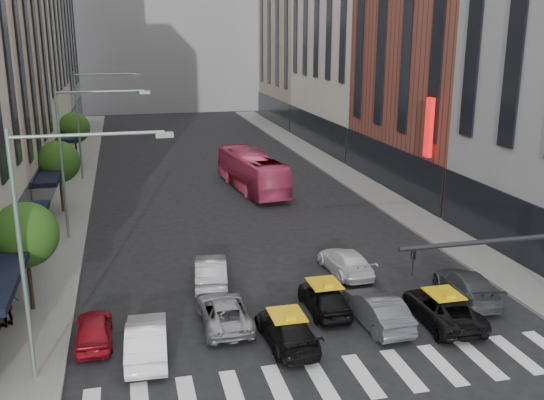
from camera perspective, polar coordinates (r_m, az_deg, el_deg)
sidewalk_left at (r=48.48m, az=-18.32°, el=0.24°), size 3.00×96.00×0.15m
sidewalk_right at (r=51.84m, az=7.87°, el=1.84°), size 3.00×96.00×0.15m
building_left_d at (r=82.40m, az=-21.48°, el=16.39°), size 8.00×18.00×30.00m
building_right_b at (r=50.10m, az=15.84°, el=15.87°), size 8.00×18.00×26.00m
building_right_d at (r=85.35m, az=2.84°, el=16.64°), size 8.00×18.00×28.00m
tree_near at (r=28.43m, az=-22.23°, el=-3.05°), size 2.88×2.88×4.95m
tree_mid at (r=43.83m, az=-19.45°, el=3.40°), size 2.88×2.88×4.95m
tree_far at (r=59.55m, az=-18.12°, el=6.48°), size 2.88×2.88×4.95m
streetlamp_near at (r=21.85m, az=-20.37°, el=-2.03°), size 5.38×0.25×9.00m
streetlamp_mid at (r=37.40m, az=-17.87°, el=5.13°), size 5.38×0.25×9.00m
streetlamp_far at (r=53.21m, az=-16.83°, el=8.06°), size 5.38×0.25×9.00m
liberty_sign at (r=42.28m, az=14.56°, el=6.62°), size 0.30×0.70×4.00m
car_red at (r=25.90m, az=-16.45°, el=-11.57°), size 1.51×3.65×1.24m
car_white_front at (r=24.41m, az=-11.73°, el=-12.70°), size 1.76×4.47×1.45m
car_silver at (r=26.37m, az=-4.52°, el=-10.45°), size 2.06×4.44×1.23m
taxi_left at (r=24.81m, az=1.39°, el=-12.09°), size 2.00×4.46×1.27m
taxi_center at (r=27.53m, az=4.93°, el=-9.16°), size 1.61×3.97×1.35m
car_grey_mid at (r=26.67m, az=9.86°, el=-10.09°), size 1.71×4.41×1.43m
taxi_right at (r=27.53m, az=15.76°, el=-9.77°), size 2.37×4.80×1.31m
car_grey_curb at (r=30.10m, az=17.84°, el=-7.67°), size 2.50×4.89×1.36m
car_row2_left at (r=30.40m, az=-5.79°, el=-6.66°), size 2.05×4.51×1.44m
car_row2_right at (r=31.89m, az=6.91°, el=-5.76°), size 2.01×4.51×1.28m
bus at (r=48.20m, az=-1.91°, el=2.71°), size 3.84×11.16×3.04m
pedestrian_far at (r=28.09m, az=-23.73°, el=-9.05°), size 1.10×1.10×1.87m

